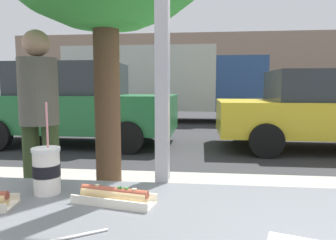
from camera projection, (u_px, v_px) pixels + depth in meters
ground_plane at (196, 131)px, 9.16m from camera, size 60.00×60.00×0.00m
sidewalk_strip at (184, 222)px, 2.83m from camera, size 16.00×2.80×0.15m
building_facade_far at (200, 69)px, 22.81m from camera, size 28.00×1.20×5.14m
soda_cup_right at (47, 170)px, 1.06m from camera, size 0.10×0.10×0.32m
hotdog_tray_near at (114, 196)px, 0.98m from camera, size 0.27×0.14×0.05m
loose_straw at (69, 237)px, 0.75m from camera, size 0.16×0.11×0.01m
parked_car_green at (75, 104)px, 6.95m from camera, size 4.40×1.96×1.82m
parked_car_yellow at (325, 109)px, 6.38m from camera, size 4.36×2.06×1.63m
box_truck at (163, 81)px, 11.69m from camera, size 7.19×2.44×2.72m
pedestrian at (39, 114)px, 2.62m from camera, size 0.32×0.32×1.63m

